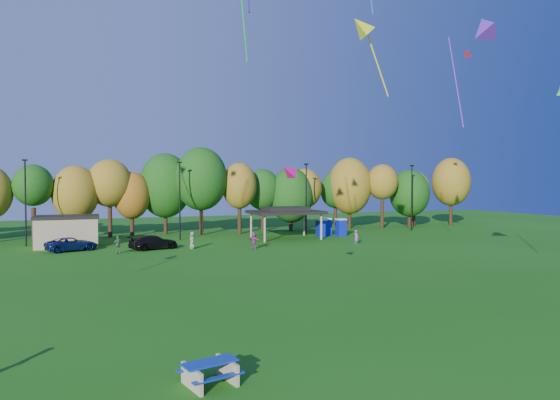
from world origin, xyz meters
name	(u,v)px	position (x,y,z in m)	size (l,w,h in m)	color
ground	(301,350)	(0.00, 0.00, 0.00)	(160.00, 160.00, 0.00)	#19600F
tree_line	(148,189)	(-1.03, 45.51, 5.91)	(93.57, 10.55, 11.15)	black
lamp_posts	(180,198)	(2.00, 40.00, 4.90)	(64.50, 0.25, 9.09)	black
utility_building	(67,231)	(-10.00, 38.00, 1.64)	(6.30, 4.30, 3.25)	tan
pavilion	(286,212)	(14.00, 37.00, 3.23)	(8.20, 6.20, 3.77)	tan
porta_potties	(330,227)	(20.23, 37.81, 1.10)	(3.75, 2.66, 2.18)	#0D1EB4
picnic_table	(210,371)	(-4.13, -2.01, 0.45)	(2.10, 1.87, 0.78)	tan
car_c	(72,244)	(-9.44, 34.48, 0.67)	(2.21, 4.79, 1.33)	#0D1D4F
car_d	(154,242)	(-1.84, 32.82, 0.71)	(1.98, 4.86, 1.41)	black
far_person_1	(192,240)	(1.85, 31.86, 0.86)	(0.84, 0.55, 1.73)	#75855B
far_person_2	(356,237)	(19.17, 29.30, 0.77)	(0.56, 0.37, 1.53)	#A550A9
far_person_4	(118,245)	(-5.32, 31.07, 0.83)	(0.97, 0.41, 1.66)	#517E4D
far_person_5	(254,240)	(7.58, 29.44, 0.87)	(1.62, 0.51, 1.74)	#A4448B
kite_1	(467,53)	(26.73, 21.19, 19.31)	(1.42, 1.30, 1.17)	red
kite_7	(485,27)	(19.51, 11.21, 18.09)	(2.54, 5.20, 8.65)	#6E27D0
kite_11	(288,171)	(2.47, 7.47, 7.30)	(1.34, 1.18, 1.16)	#CD0B74
kite_13	(361,27)	(9.79, 12.31, 17.33)	(3.53, 1.91, 5.64)	yellow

